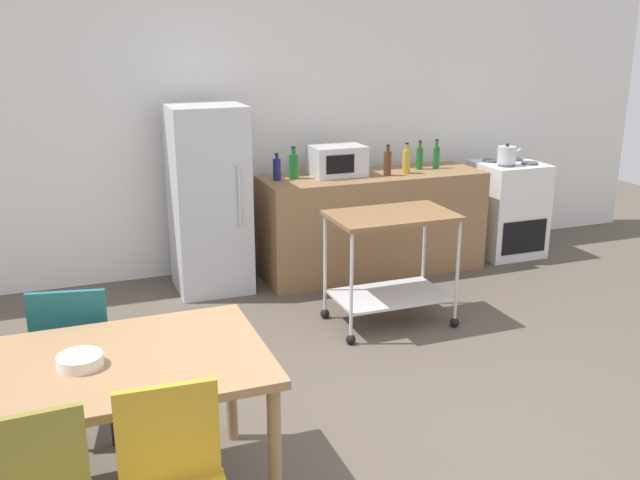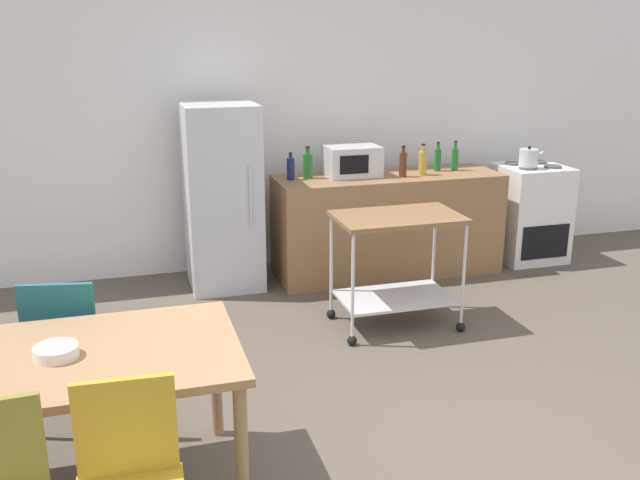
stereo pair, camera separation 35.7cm
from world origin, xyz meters
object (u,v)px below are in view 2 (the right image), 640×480
Objects in this scene: microwave at (352,161)px; bottle_hot_sauce at (403,164)px; bottle_soy_sauce at (308,165)px; bottle_vinegar at (423,162)px; bottle_olive_oil at (438,159)px; kettle at (529,158)px; bottle_wine at (455,159)px; refrigerator at (222,197)px; dining_table at (70,372)px; bottle_sesame_oil at (291,168)px; fruit_bowl at (56,352)px; chair_teal at (67,342)px; kitchen_cart at (397,252)px; stove_oven at (529,213)px.

microwave is 1.70× the size of bottle_hot_sauce.
bottle_soy_sauce reaches higher than bottle_vinegar.
microwave and bottle_olive_oil have the same top height.
kettle is at bearing -4.19° from bottle_soy_sauce.
refrigerator is at bearing 178.45° from bottle_wine.
dining_table is 3.18m from bottle_sesame_oil.
refrigerator reaches higher than kettle.
refrigerator is at bearing 176.30° from kettle.
fruit_bowl is at bearing -140.62° from bottle_wine.
bottle_soy_sauce is (0.15, 0.02, 0.01)m from bottle_sesame_oil.
kitchen_cart is (2.24, 0.82, 0.05)m from chair_teal.
bottle_vinegar is at bearing 41.93° from dining_table.
kettle is at bearing 33.19° from dining_table.
bottle_olive_oil is at bearing 170.49° from kettle.
bottle_olive_oil reaches higher than kitchen_cart.
bottle_soy_sauce is 1.37m from bottle_wine.
dining_table is 4.80m from stove_oven.
bottle_olive_oil is at bearing -1.15° from refrigerator.
bottle_hot_sauce is 1.02× the size of bottle_wine.
kitchen_cart is at bearing -148.60° from kettle.
bottle_olive_oil is (1.21, -0.01, -0.01)m from bottle_soy_sauce.
chair_teal is 3.72m from bottle_olive_oil.
refrigerator is 1.57m from bottle_hot_sauce.
refrigerator is 1.64m from kitchen_cart.
kitchen_cart is (1.07, -1.22, -0.20)m from refrigerator.
fruit_bowl is (-1.15, -2.73, 0.00)m from refrigerator.
bottle_vinegar is at bearing -162.69° from bottle_wine.
bottle_vinegar is 1.05× the size of bottle_olive_oil.
bottle_wine is (0.56, 0.14, -0.01)m from bottle_hot_sauce.
kitchen_cart is 1.61m from bottle_wine.
bottle_vinegar is (0.60, -0.14, -0.02)m from microwave.
kettle reaches higher than fruit_bowl.
refrigerator is 0.77m from bottle_soy_sauce.
bottle_vinegar is 0.24m from bottle_olive_oil.
kettle reaches higher than dining_table.
bottle_hot_sauce reaches higher than fruit_bowl.
bottle_olive_oil is at bearing 21.64° from bottle_hot_sauce.
bottle_soy_sauce is at bearing 5.92° from bottle_sesame_oil.
fruit_bowl is 0.81× the size of kettle.
kitchen_cart is 3.34× the size of bottle_vinegar.
bottle_wine is (3.26, 1.98, 0.49)m from chair_teal.
bottle_wine is 4.21m from fruit_bowl.
kettle is (1.71, 1.04, 0.43)m from kitchen_cart.
chair_teal is 3.33× the size of bottle_wine.
bottle_vinegar is at bearing -175.59° from stove_oven.
bottle_olive_oil reaches higher than kettle.
stove_oven is 1.86m from microwave.
bottle_sesame_oil reaches higher than fruit_bowl.
bottle_vinegar is 0.38m from bottle_wine.
stove_oven is 3.96× the size of bottle_sesame_oil.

